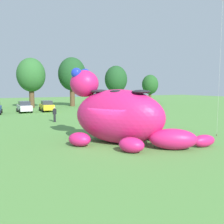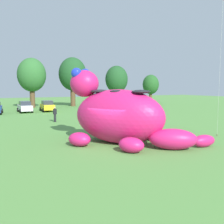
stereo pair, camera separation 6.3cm
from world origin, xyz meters
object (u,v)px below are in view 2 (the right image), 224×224
(car_white, at_px, (25,107))
(spectator_wandering, at_px, (116,112))
(spectator_by_cars, at_px, (92,107))
(spectator_mid_field, at_px, (126,107))
(spectator_near_inflatable, at_px, (55,114))
(giant_inflatable_creature, at_px, (119,115))
(spectator_far_side, at_px, (132,108))
(car_yellow, at_px, (47,106))

(car_white, height_order, spectator_wandering, car_white)
(car_white, xyz_separation_m, spectator_by_cars, (9.47, -4.30, -0.01))
(spectator_by_cars, xyz_separation_m, spectator_wandering, (-0.62, -9.19, 0.00))
(spectator_mid_field, distance_m, spectator_wandering, 7.55)
(spectator_near_inflatable, bearing_deg, spectator_by_cars, 46.34)
(giant_inflatable_creature, xyz_separation_m, spectator_mid_field, (10.43, 17.09, -1.09))
(spectator_mid_field, xyz_separation_m, spectator_by_cars, (-4.15, 3.33, 0.00))
(car_white, xyz_separation_m, spectator_far_side, (14.05, -8.71, -0.01))
(car_yellow, relative_size, spectator_near_inflatable, 2.42)
(giant_inflatable_creature, distance_m, car_yellow, 24.85)
(giant_inflatable_creature, height_order, spectator_far_side, giant_inflatable_creature)
(spectator_wandering, bearing_deg, car_white, 123.27)
(spectator_by_cars, relative_size, spectator_wandering, 1.00)
(car_white, distance_m, spectator_by_cars, 10.40)
(spectator_wandering, bearing_deg, spectator_by_cars, 86.13)
(spectator_far_side, bearing_deg, car_yellow, 140.32)
(car_yellow, distance_m, spectator_by_cars, 7.47)
(spectator_near_inflatable, height_order, spectator_wandering, same)
(car_white, bearing_deg, spectator_wandering, -56.73)
(spectator_wandering, bearing_deg, spectator_mid_field, 50.80)
(spectator_wandering, distance_m, spectator_far_side, 7.06)
(car_white, height_order, spectator_mid_field, car_white)
(spectator_by_cars, distance_m, spectator_far_side, 6.36)
(spectator_wandering, xyz_separation_m, spectator_far_side, (5.20, 4.77, 0.00))
(spectator_by_cars, distance_m, spectator_wandering, 9.21)
(car_yellow, distance_m, spectator_mid_field, 12.79)
(giant_inflatable_creature, relative_size, spectator_mid_field, 5.27)
(giant_inflatable_creature, bearing_deg, car_white, 97.36)
(giant_inflatable_creature, height_order, spectator_near_inflatable, giant_inflatable_creature)
(spectator_by_cars, bearing_deg, car_white, 155.59)
(car_yellow, distance_m, spectator_far_side, 13.80)
(spectator_near_inflatable, xyz_separation_m, spectator_by_cars, (7.82, 8.20, 0.00))
(car_yellow, height_order, spectator_near_inflatable, car_yellow)
(spectator_far_side, bearing_deg, spectator_by_cars, 136.07)
(spectator_near_inflatable, bearing_deg, giant_inflatable_creature, -82.81)
(car_white, bearing_deg, spectator_far_side, -31.80)
(car_white, relative_size, car_yellow, 1.01)
(spectator_near_inflatable, distance_m, spectator_mid_field, 12.92)
(giant_inflatable_creature, xyz_separation_m, spectator_far_side, (10.86, 16.01, -1.09))
(car_white, bearing_deg, spectator_mid_field, -29.26)
(spectator_near_inflatable, bearing_deg, spectator_mid_field, 22.10)
(spectator_mid_field, xyz_separation_m, spectator_far_side, (0.43, -1.08, 0.00))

